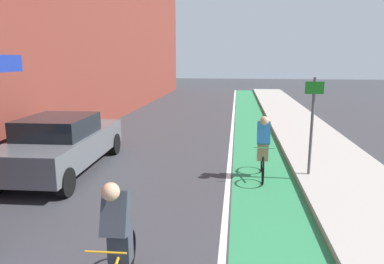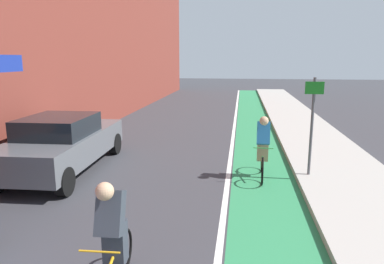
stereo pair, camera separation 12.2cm
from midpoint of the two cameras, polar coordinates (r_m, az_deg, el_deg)
The scene contains 8 objects.
ground_plane at distance 14.57m, azimuth -1.30°, elevation -0.17°, with size 81.33×81.33×0.00m, color #38383D.
bike_lane_paint at distance 16.39m, azimuth 9.47°, elevation 1.01°, with size 1.60×36.97×0.00m, color #2D8451.
lane_divider_stripe at distance 16.37m, azimuth 6.32°, elevation 1.09°, with size 0.12×36.97×0.00m, color white.
sidewalk_right at distance 16.59m, azimuth 16.58°, elevation 1.05°, with size 2.51×36.97×0.14m, color #A8A59E.
parked_sedan_gray at distance 10.13m, azimuth -20.42°, elevation -1.66°, with size 2.05×4.76×1.53m.
cyclist_lead at distance 4.74m, azimuth -12.59°, elevation -15.68°, with size 0.48×1.67×1.59m.
cyclist_mid at distance 9.16m, azimuth 10.97°, elevation -2.34°, with size 0.48×1.74×1.62m.
street_sign_post at distance 9.16m, azimuth 18.41°, elevation 2.26°, with size 0.44×0.07×2.42m.
Camera 1 is at (2.06, 0.38, 3.00)m, focal length 33.20 mm.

